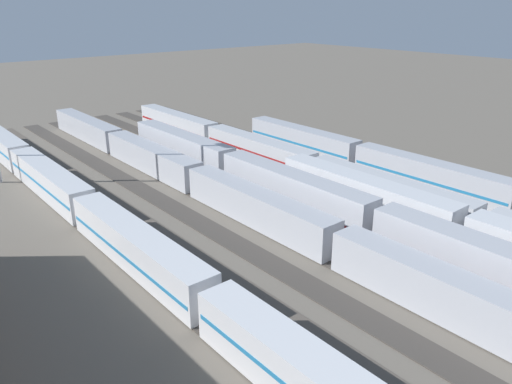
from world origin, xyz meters
The scene contains 15 objects.
ground_plane centered at (0.00, 0.00, 0.00)m, with size 400.00×400.00×0.00m, color #60594F.
track_bed_0 centered at (0.00, -20.00, 0.06)m, with size 140.00×2.80×0.12m, color #3D3833.
track_bed_1 centered at (0.00, -15.00, 0.06)m, with size 140.00×2.80×0.12m, color #3D3833.
track_bed_2 centered at (0.00, -10.00, 0.06)m, with size 140.00×2.80×0.12m, color #3D3833.
track_bed_3 centered at (0.00, -5.00, 0.06)m, with size 140.00×2.80×0.12m, color #3D3833.
track_bed_4 centered at (0.00, 0.00, 0.06)m, with size 140.00×2.80×0.12m, color #4C443D.
track_bed_5 centered at (0.00, 5.00, 0.06)m, with size 140.00×2.80×0.12m, color #3D3833.
track_bed_6 centered at (0.00, 10.00, 0.06)m, with size 140.00×2.80×0.12m, color #3D3833.
track_bed_7 centered at (0.00, 15.00, 0.06)m, with size 140.00×2.80×0.12m, color #4C443D.
track_bed_8 centered at (0.00, 20.00, 0.06)m, with size 140.00×2.80×0.12m, color #3D3833.
train_on_track_2 centered at (-0.93, -10.00, 2.06)m, with size 114.80×3.06×4.40m.
train_on_track_8 centered at (3.09, 20.00, 2.02)m, with size 119.80×3.06×3.80m.
train_on_track_5 centered at (15.67, 5.00, 2.02)m, with size 95.60×3.00×3.80m.
train_on_track_0 centered at (-12.64, -20.00, 2.06)m, with size 90.60×3.06×4.40m.
train_on_track_4 centered at (-9.15, 0.00, 2.60)m, with size 95.60×3.06×5.00m.
Camera 1 is at (-35.66, 37.69, 23.32)m, focal length 34.50 mm.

